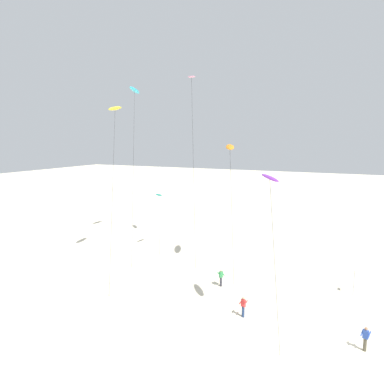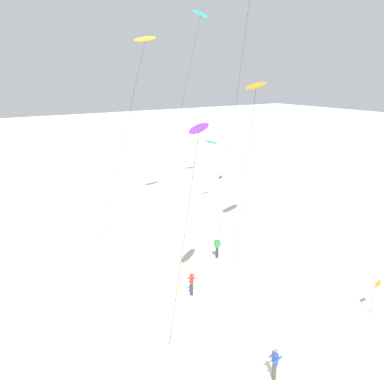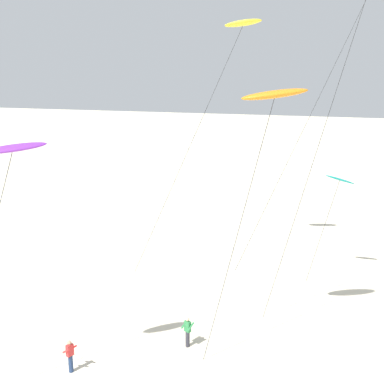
{
  "view_description": "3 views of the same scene",
  "coord_description": "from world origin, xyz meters",
  "px_view_note": "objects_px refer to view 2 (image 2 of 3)",
  "views": [
    {
      "loc": [
        -24.26,
        -1.17,
        13.84
      ],
      "look_at": [
        5.39,
        12.83,
        8.93
      ],
      "focal_mm": 33.18,
      "sensor_mm": 36.0,
      "label": 1
    },
    {
      "loc": [
        -12.09,
        -13.83,
        14.03
      ],
      "look_at": [
        3.38,
        9.88,
        5.79
      ],
      "focal_mm": 38.57,
      "sensor_mm": 36.0,
      "label": 2
    },
    {
      "loc": [
        12.42,
        -12.49,
        14.46
      ],
      "look_at": [
        5.27,
        12.77,
        7.65
      ],
      "focal_mm": 46.94,
      "sensor_mm": 36.0,
      "label": 3
    }
  ],
  "objects_px": {
    "kite_flyer_middle": "(217,247)",
    "kite_cyan": "(200,16)",
    "kite_purple": "(199,130)",
    "kite_orange": "(256,86)",
    "kite_flyer_nearest": "(192,283)",
    "kite_teal": "(211,143)",
    "kite_yellow": "(145,40)",
    "marker_flag": "(376,291)",
    "kite_flyer_furthest": "(275,363)"
  },
  "relations": [
    {
      "from": "kite_flyer_middle",
      "to": "kite_cyan",
      "type": "bearing_deg",
      "value": 60.47
    },
    {
      "from": "kite_cyan",
      "to": "kite_purple",
      "type": "distance_m",
      "value": 26.55
    },
    {
      "from": "kite_orange",
      "to": "kite_flyer_nearest",
      "type": "relative_size",
      "value": 8.04
    },
    {
      "from": "kite_purple",
      "to": "kite_teal",
      "type": "bearing_deg",
      "value": 52.36
    },
    {
      "from": "kite_cyan",
      "to": "kite_orange",
      "type": "relative_size",
      "value": 1.52
    },
    {
      "from": "kite_yellow",
      "to": "kite_orange",
      "type": "xyz_separation_m",
      "value": [
        3.61,
        -11.29,
        -3.84
      ]
    },
    {
      "from": "kite_teal",
      "to": "marker_flag",
      "type": "distance_m",
      "value": 23.32
    },
    {
      "from": "kite_yellow",
      "to": "kite_purple",
      "type": "relative_size",
      "value": 1.52
    },
    {
      "from": "kite_flyer_nearest",
      "to": "marker_flag",
      "type": "distance_m",
      "value": 11.22
    },
    {
      "from": "kite_orange",
      "to": "kite_flyer_nearest",
      "type": "distance_m",
      "value": 15.52
    },
    {
      "from": "kite_teal",
      "to": "kite_flyer_furthest",
      "type": "relative_size",
      "value": 4.43
    },
    {
      "from": "kite_orange",
      "to": "kite_purple",
      "type": "distance_m",
      "value": 11.54
    },
    {
      "from": "kite_purple",
      "to": "kite_flyer_middle",
      "type": "distance_m",
      "value": 12.89
    },
    {
      "from": "kite_cyan",
      "to": "marker_flag",
      "type": "relative_size",
      "value": 9.71
    },
    {
      "from": "kite_orange",
      "to": "kite_flyer_middle",
      "type": "bearing_deg",
      "value": -170.31
    },
    {
      "from": "marker_flag",
      "to": "kite_flyer_furthest",
      "type": "bearing_deg",
      "value": -174.6
    },
    {
      "from": "kite_orange",
      "to": "kite_flyer_furthest",
      "type": "distance_m",
      "value": 20.16
    },
    {
      "from": "kite_cyan",
      "to": "kite_flyer_nearest",
      "type": "bearing_deg",
      "value": -125.39
    },
    {
      "from": "kite_orange",
      "to": "kite_purple",
      "type": "height_order",
      "value": "kite_orange"
    },
    {
      "from": "kite_flyer_middle",
      "to": "kite_orange",
      "type": "bearing_deg",
      "value": 9.69
    },
    {
      "from": "kite_flyer_middle",
      "to": "marker_flag",
      "type": "bearing_deg",
      "value": -73.76
    },
    {
      "from": "kite_purple",
      "to": "kite_flyer_furthest",
      "type": "xyz_separation_m",
      "value": [
        -0.14,
        -6.65,
        -10.18
      ]
    },
    {
      "from": "kite_yellow",
      "to": "kite_cyan",
      "type": "xyz_separation_m",
      "value": [
        8.26,
        3.17,
        2.91
      ]
    },
    {
      "from": "kite_yellow",
      "to": "kite_orange",
      "type": "height_order",
      "value": "kite_yellow"
    },
    {
      "from": "kite_cyan",
      "to": "marker_flag",
      "type": "bearing_deg",
      "value": -101.19
    },
    {
      "from": "kite_flyer_middle",
      "to": "marker_flag",
      "type": "xyz_separation_m",
      "value": [
        3.32,
        -11.41,
        0.6
      ]
    },
    {
      "from": "kite_orange",
      "to": "kite_purple",
      "type": "relative_size",
      "value": 1.17
    },
    {
      "from": "kite_flyer_nearest",
      "to": "kite_flyer_middle",
      "type": "distance_m",
      "value": 6.02
    },
    {
      "from": "kite_yellow",
      "to": "kite_cyan",
      "type": "relative_size",
      "value": 0.85
    },
    {
      "from": "kite_orange",
      "to": "kite_flyer_middle",
      "type": "height_order",
      "value": "kite_orange"
    },
    {
      "from": "kite_teal",
      "to": "kite_flyer_middle",
      "type": "xyz_separation_m",
      "value": [
        -7.19,
        -10.94,
        -6.0
      ]
    },
    {
      "from": "kite_orange",
      "to": "kite_teal",
      "type": "bearing_deg",
      "value": 72.35
    },
    {
      "from": "kite_orange",
      "to": "kite_cyan",
      "type": "bearing_deg",
      "value": 72.18
    },
    {
      "from": "kite_flyer_middle",
      "to": "marker_flag",
      "type": "height_order",
      "value": "marker_flag"
    },
    {
      "from": "kite_purple",
      "to": "marker_flag",
      "type": "bearing_deg",
      "value": -33.13
    },
    {
      "from": "kite_orange",
      "to": "kite_flyer_nearest",
      "type": "height_order",
      "value": "kite_orange"
    },
    {
      "from": "kite_orange",
      "to": "kite_flyer_furthest",
      "type": "bearing_deg",
      "value": -126.67
    },
    {
      "from": "kite_orange",
      "to": "kite_flyer_furthest",
      "type": "xyz_separation_m",
      "value": [
        -9.63,
        -12.93,
        -12.11
      ]
    },
    {
      "from": "kite_yellow",
      "to": "kite_cyan",
      "type": "height_order",
      "value": "kite_cyan"
    },
    {
      "from": "kite_purple",
      "to": "kite_flyer_middle",
      "type": "relative_size",
      "value": 6.87
    },
    {
      "from": "kite_flyer_nearest",
      "to": "kite_flyer_middle",
      "type": "height_order",
      "value": "same"
    },
    {
      "from": "kite_teal",
      "to": "kite_flyer_nearest",
      "type": "bearing_deg",
      "value": -129.34
    },
    {
      "from": "kite_teal",
      "to": "kite_flyer_furthest",
      "type": "bearing_deg",
      "value": -119.07
    },
    {
      "from": "kite_yellow",
      "to": "kite_purple",
      "type": "bearing_deg",
      "value": -108.51
    },
    {
      "from": "kite_cyan",
      "to": "kite_flyer_furthest",
      "type": "xyz_separation_m",
      "value": [
        -14.27,
        -27.39,
        -18.86
      ]
    },
    {
      "from": "kite_yellow",
      "to": "kite_teal",
      "type": "relative_size",
      "value": 2.35
    },
    {
      "from": "kite_yellow",
      "to": "marker_flag",
      "type": "relative_size",
      "value": 8.28
    },
    {
      "from": "kite_orange",
      "to": "kite_flyer_furthest",
      "type": "height_order",
      "value": "kite_orange"
    },
    {
      "from": "kite_teal",
      "to": "marker_flag",
      "type": "bearing_deg",
      "value": -99.82
    },
    {
      "from": "kite_teal",
      "to": "kite_flyer_furthest",
      "type": "distance_m",
      "value": 27.21
    }
  ]
}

